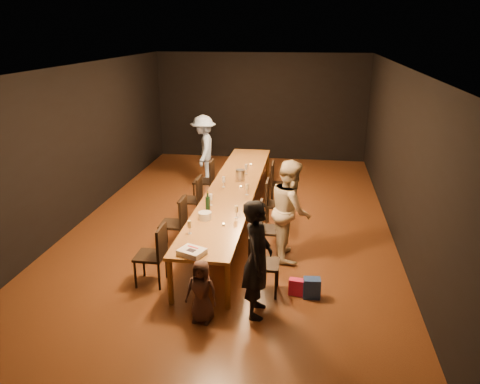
# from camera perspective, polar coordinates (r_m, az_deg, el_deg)

# --- Properties ---
(ground) EXTENTS (10.00, 10.00, 0.00)m
(ground) POSITION_cam_1_polar(r_m,az_deg,el_deg) (9.20, -0.85, -3.88)
(ground) COLOR #401D10
(ground) RESTS_ON ground
(room_shell) EXTENTS (6.04, 10.04, 3.02)m
(room_shell) POSITION_cam_1_polar(r_m,az_deg,el_deg) (8.60, -0.92, 8.94)
(room_shell) COLOR black
(room_shell) RESTS_ON ground
(table) EXTENTS (0.90, 6.00, 0.75)m
(table) POSITION_cam_1_polar(r_m,az_deg,el_deg) (8.95, -0.87, 0.25)
(table) COLOR brown
(table) RESTS_ON ground
(chair_right_0) EXTENTS (0.42, 0.42, 0.93)m
(chair_right_0) POSITION_cam_1_polar(r_m,az_deg,el_deg) (6.76, 3.01, -8.64)
(chair_right_0) COLOR black
(chair_right_0) RESTS_ON ground
(chair_right_1) EXTENTS (0.42, 0.42, 0.93)m
(chair_right_1) POSITION_cam_1_polar(r_m,az_deg,el_deg) (7.83, 3.87, -4.54)
(chair_right_1) COLOR black
(chair_right_1) RESTS_ON ground
(chair_right_2) EXTENTS (0.42, 0.42, 0.93)m
(chair_right_2) POSITION_cam_1_polar(r_m,az_deg,el_deg) (8.94, 4.52, -1.45)
(chair_right_2) COLOR black
(chair_right_2) RESTS_ON ground
(chair_right_3) EXTENTS (0.42, 0.42, 0.93)m
(chair_right_3) POSITION_cam_1_polar(r_m,az_deg,el_deg) (10.07, 5.02, 0.96)
(chair_right_3) COLOR black
(chair_right_3) RESTS_ON ground
(chair_left_0) EXTENTS (0.42, 0.42, 0.93)m
(chair_left_0) POSITION_cam_1_polar(r_m,az_deg,el_deg) (7.09, -10.90, -7.55)
(chair_left_0) COLOR black
(chair_left_0) RESTS_ON ground
(chair_left_1) EXTENTS (0.42, 0.42, 0.93)m
(chair_left_1) POSITION_cam_1_polar(r_m,az_deg,el_deg) (8.13, -8.18, -3.79)
(chair_left_1) COLOR black
(chair_left_1) RESTS_ON ground
(chair_left_2) EXTENTS (0.42, 0.42, 0.93)m
(chair_left_2) POSITION_cam_1_polar(r_m,az_deg,el_deg) (9.20, -6.10, -0.89)
(chair_left_2) COLOR black
(chair_left_2) RESTS_ON ground
(chair_left_3) EXTENTS (0.42, 0.42, 0.93)m
(chair_left_3) POSITION_cam_1_polar(r_m,az_deg,el_deg) (10.30, -4.46, 1.40)
(chair_left_3) COLOR black
(chair_left_3) RESTS_ON ground
(woman_birthday) EXTENTS (0.40, 0.60, 1.62)m
(woman_birthday) POSITION_cam_1_polar(r_m,az_deg,el_deg) (6.12, 2.13, -8.14)
(woman_birthday) COLOR black
(woman_birthday) RESTS_ON ground
(woman_tan) EXTENTS (0.76, 0.91, 1.67)m
(woman_tan) POSITION_cam_1_polar(r_m,az_deg,el_deg) (7.66, 6.17, -2.17)
(woman_tan) COLOR beige
(woman_tan) RESTS_ON ground
(man_blue) EXTENTS (0.78, 1.16, 1.66)m
(man_blue) POSITION_cam_1_polar(r_m,az_deg,el_deg) (11.55, -4.46, 5.27)
(man_blue) COLOR #93B1E3
(man_blue) RESTS_ON ground
(child) EXTENTS (0.45, 0.32, 0.86)m
(child) POSITION_cam_1_polar(r_m,az_deg,el_deg) (6.17, -4.72, -11.98)
(child) COLOR #432B25
(child) RESTS_ON ground
(gift_bag_red) EXTENTS (0.22, 0.14, 0.25)m
(gift_bag_red) POSITION_cam_1_polar(r_m,az_deg,el_deg) (6.89, 6.87, -11.43)
(gift_bag_red) COLOR #E32257
(gift_bag_red) RESTS_ON ground
(gift_bag_blue) EXTENTS (0.25, 0.18, 0.30)m
(gift_bag_blue) POSITION_cam_1_polar(r_m,az_deg,el_deg) (6.85, 8.74, -11.49)
(gift_bag_blue) COLOR #224194
(gift_bag_blue) RESTS_ON ground
(birthday_cake) EXTENTS (0.41, 0.38, 0.08)m
(birthday_cake) POSITION_cam_1_polar(r_m,az_deg,el_deg) (6.37, -5.88, -7.28)
(birthday_cake) COLOR white
(birthday_cake) RESTS_ON table
(plate_stack) EXTENTS (0.26, 0.26, 0.12)m
(plate_stack) POSITION_cam_1_polar(r_m,az_deg,el_deg) (7.47, -4.30, -2.90)
(plate_stack) COLOR silver
(plate_stack) RESTS_ON table
(champagne_bottle) EXTENTS (0.08, 0.08, 0.34)m
(champagne_bottle) POSITION_cam_1_polar(r_m,az_deg,el_deg) (7.83, -3.95, -0.97)
(champagne_bottle) COLOR black
(champagne_bottle) RESTS_ON table
(ice_bucket) EXTENTS (0.22, 0.22, 0.20)m
(ice_bucket) POSITION_cam_1_polar(r_m,az_deg,el_deg) (9.40, 0.03, 2.15)
(ice_bucket) COLOR #A8A7AC
(ice_bucket) RESTS_ON table
(wineglass_0) EXTENTS (0.06, 0.06, 0.21)m
(wineglass_0) POSITION_cam_1_polar(r_m,az_deg,el_deg) (6.97, -6.17, -4.29)
(wineglass_0) COLOR beige
(wineglass_0) RESTS_ON table
(wineglass_1) EXTENTS (0.06, 0.06, 0.21)m
(wineglass_1) POSITION_cam_1_polar(r_m,az_deg,el_deg) (7.49, -0.45, -2.43)
(wineglass_1) COLOR beige
(wineglass_1) RESTS_ON table
(wineglass_2) EXTENTS (0.06, 0.06, 0.21)m
(wineglass_2) POSITION_cam_1_polar(r_m,az_deg,el_deg) (8.03, -3.59, -0.92)
(wineglass_2) COLOR silver
(wineglass_2) RESTS_ON table
(wineglass_3) EXTENTS (0.06, 0.06, 0.21)m
(wineglass_3) POSITION_cam_1_polar(r_m,az_deg,el_deg) (8.52, 0.85, 0.31)
(wineglass_3) COLOR beige
(wineglass_3) RESTS_ON table
(wineglass_4) EXTENTS (0.06, 0.06, 0.21)m
(wineglass_4) POSITION_cam_1_polar(r_m,az_deg,el_deg) (8.94, -2.00, 1.24)
(wineglass_4) COLOR silver
(wineglass_4) RESTS_ON table
(wineglass_5) EXTENTS (0.06, 0.06, 0.21)m
(wineglass_5) POSITION_cam_1_polar(r_m,az_deg,el_deg) (9.76, 0.75, 2.82)
(wineglass_5) COLOR silver
(wineglass_5) RESTS_ON table
(tealight_near) EXTENTS (0.05, 0.05, 0.03)m
(tealight_near) POSITION_cam_1_polar(r_m,az_deg,el_deg) (7.24, -2.02, -3.99)
(tealight_near) COLOR #B2B7B2
(tealight_near) RESTS_ON table
(tealight_mid) EXTENTS (0.05, 0.05, 0.03)m
(tealight_mid) POSITION_cam_1_polar(r_m,az_deg,el_deg) (8.92, 0.09, 0.62)
(tealight_mid) COLOR #B2B7B2
(tealight_mid) RESTS_ON table
(tealight_far) EXTENTS (0.05, 0.05, 0.03)m
(tealight_far) POSITION_cam_1_polar(r_m,az_deg,el_deg) (10.39, 1.34, 3.34)
(tealight_far) COLOR #B2B7B2
(tealight_far) RESTS_ON table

